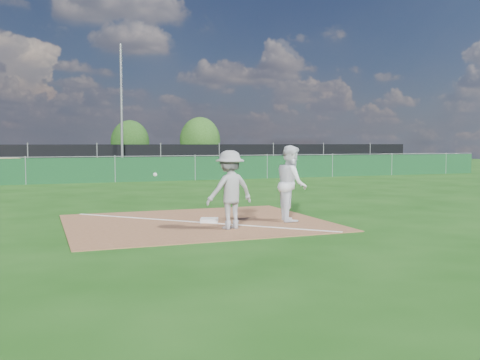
% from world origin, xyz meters
% --- Properties ---
extents(ground, '(90.00, 90.00, 0.00)m').
position_xyz_m(ground, '(0.00, 10.00, 0.00)').
color(ground, '#15440E').
rests_on(ground, ground).
extents(infield_dirt, '(6.00, 5.00, 0.02)m').
position_xyz_m(infield_dirt, '(0.00, 1.00, 0.01)').
color(infield_dirt, brown).
rests_on(infield_dirt, ground).
extents(foul_line, '(5.01, 5.01, 0.01)m').
position_xyz_m(foul_line, '(0.00, 1.00, 0.03)').
color(foul_line, white).
rests_on(foul_line, infield_dirt).
extents(green_fence, '(44.00, 0.05, 1.20)m').
position_xyz_m(green_fence, '(0.00, 15.00, 0.60)').
color(green_fence, '#103C1D').
rests_on(green_fence, ground).
extents(dirt_mound, '(3.38, 2.60, 1.17)m').
position_xyz_m(dirt_mound, '(-5.00, 18.50, 0.58)').
color(dirt_mound, '#A4884F').
rests_on(dirt_mound, ground).
extents(black_fence, '(46.00, 0.04, 1.80)m').
position_xyz_m(black_fence, '(0.00, 23.00, 0.90)').
color(black_fence, black).
rests_on(black_fence, ground).
extents(parking_lot, '(46.00, 9.00, 0.01)m').
position_xyz_m(parking_lot, '(0.00, 28.00, 0.01)').
color(parking_lot, black).
rests_on(parking_lot, ground).
extents(light_pole, '(0.16, 0.16, 8.00)m').
position_xyz_m(light_pole, '(1.50, 22.70, 4.00)').
color(light_pole, slate).
rests_on(light_pole, ground).
extents(first_base, '(0.54, 0.54, 0.09)m').
position_xyz_m(first_base, '(0.29, 0.94, 0.06)').
color(first_base, silver).
rests_on(first_base, infield_dirt).
extents(play_at_first, '(2.33, 0.84, 1.72)m').
position_xyz_m(play_at_first, '(0.42, -0.18, 0.88)').
color(play_at_first, '#A5A6A8').
rests_on(play_at_first, infield_dirt).
extents(runner, '(0.93, 1.06, 1.85)m').
position_xyz_m(runner, '(2.24, 0.48, 0.92)').
color(runner, white).
rests_on(runner, ground).
extents(car_mid, '(5.06, 2.71, 1.58)m').
position_xyz_m(car_mid, '(0.11, 26.94, 0.80)').
color(car_mid, black).
rests_on(car_mid, parking_lot).
extents(car_right, '(4.88, 2.70, 1.34)m').
position_xyz_m(car_right, '(3.83, 26.88, 0.68)').
color(car_right, black).
rests_on(car_right, parking_lot).
extents(tree_mid, '(3.20, 3.20, 3.79)m').
position_xyz_m(tree_mid, '(3.86, 34.13, 1.95)').
color(tree_mid, '#382316').
rests_on(tree_mid, ground).
extents(tree_right, '(3.46, 3.46, 4.10)m').
position_xyz_m(tree_right, '(9.66, 33.06, 2.11)').
color(tree_right, '#382316').
rests_on(tree_right, ground).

